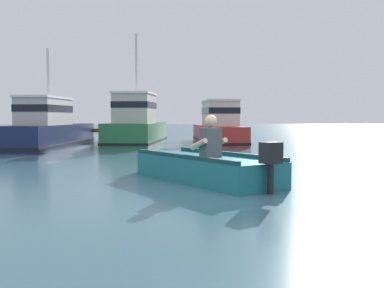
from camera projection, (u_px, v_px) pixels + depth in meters
ground_plane at (231, 191)px, 7.24m from camera, size 120.00×120.00×0.00m
rowboat_with_person at (203, 167)px, 8.33m from camera, size 2.30×3.54×1.19m
moored_boat_navy at (49, 129)px, 17.07m from camera, size 2.92×6.68×3.64m
moored_boat_green at (137, 126)px, 18.86m from camera, size 3.04×5.70×4.50m
moored_boat_red at (219, 128)px, 19.68m from camera, size 2.07×6.12×1.84m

